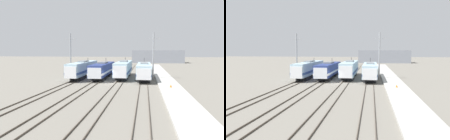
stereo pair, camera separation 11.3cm
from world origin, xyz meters
TOP-DOWN VIEW (x-y plane):
  - ground_plane at (0.00, 0.00)m, footprint 400.00×400.00m
  - rail_pair_far_left at (-7.42, 0.00)m, footprint 1.50×120.00m
  - rail_pair_center_left at (-2.47, 0.00)m, footprint 1.51×120.00m
  - rail_pair_center_right at (2.47, 0.00)m, footprint 1.51×120.00m
  - rail_pair_far_right at (7.42, 0.00)m, footprint 1.50×120.00m
  - locomotive_far_left at (-7.42, 7.84)m, footprint 2.78×19.54m
  - locomotive_center_left at (-2.47, 7.70)m, footprint 3.11×18.45m
  - locomotive_center_right at (2.47, 9.20)m, footprint 3.10×18.02m
  - locomotive_far_right at (7.42, 6.63)m, footprint 3.10×17.26m
  - catenary_tower_left at (-10.29, 7.19)m, footprint 3.07×0.34m
  - catenary_tower_right at (9.48, 7.19)m, footprint 3.07×0.34m
  - platform at (12.13, 0.00)m, footprint 4.00×120.00m
  - traffic_cone at (12.07, -5.53)m, footprint 0.39×0.39m
  - depot_building at (14.46, 80.46)m, footprint 27.86×9.95m

SIDE VIEW (x-z plane):
  - ground_plane at x=0.00m, z-range 0.00..0.00m
  - rail_pair_far_left at x=-7.42m, z-range 0.00..0.15m
  - rail_pair_center_left at x=-2.47m, z-range 0.00..0.15m
  - rail_pair_center_right at x=2.47m, z-range 0.00..0.15m
  - rail_pair_far_right at x=7.42m, z-range 0.00..0.15m
  - platform at x=12.13m, z-range 0.00..0.31m
  - traffic_cone at x=12.07m, z-range 0.31..0.79m
  - locomotive_center_left at x=-2.47m, z-range -0.34..4.41m
  - locomotive_far_right at x=7.42m, z-range -0.40..4.49m
  - locomotive_far_left at x=-7.42m, z-range -0.20..4.53m
  - locomotive_center_right at x=2.47m, z-range -0.23..4.64m
  - depot_building at x=14.46m, z-range 0.00..6.90m
  - catenary_tower_left at x=-10.29m, z-range 0.25..10.99m
  - catenary_tower_right at x=9.48m, z-range 0.25..10.99m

